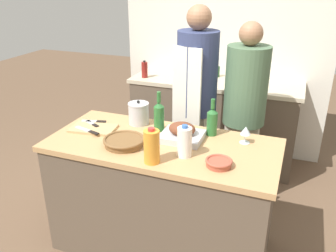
{
  "coord_description": "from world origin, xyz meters",
  "views": [
    {
      "loc": [
        0.83,
        -2.05,
        1.96
      ],
      "look_at": [
        0.0,
        0.11,
        0.96
      ],
      "focal_mm": 38.0,
      "sensor_mm": 36.0,
      "label": 1
    }
  ],
  "objects_px": {
    "wine_glass_left": "(246,131)",
    "condiment_bottle_short": "(145,70)",
    "roasting_pan": "(182,133)",
    "wicker_basket": "(124,141)",
    "mixing_bowl": "(219,163)",
    "person_cook_guest": "(244,110)",
    "milk_jug": "(184,142)",
    "knife_paring": "(95,121)",
    "condiment_bottle_tall": "(217,71)",
    "cutting_board": "(93,128)",
    "wine_bottle_green": "(159,115)",
    "knife_bread": "(93,124)",
    "stock_pot": "(139,113)",
    "juice_jug": "(152,146)",
    "wine_bottle_dark": "(212,121)",
    "person_cook_aproned": "(196,98)",
    "knife_chef": "(88,131)"
  },
  "relations": [
    {
      "from": "wicker_basket",
      "to": "knife_paring",
      "type": "distance_m",
      "value": 0.46
    },
    {
      "from": "condiment_bottle_tall",
      "to": "wine_bottle_green",
      "type": "bearing_deg",
      "value": -92.85
    },
    {
      "from": "roasting_pan",
      "to": "juice_jug",
      "type": "height_order",
      "value": "juice_jug"
    },
    {
      "from": "mixing_bowl",
      "to": "knife_chef",
      "type": "height_order",
      "value": "mixing_bowl"
    },
    {
      "from": "cutting_board",
      "to": "condiment_bottle_tall",
      "type": "height_order",
      "value": "condiment_bottle_tall"
    },
    {
      "from": "condiment_bottle_short",
      "to": "condiment_bottle_tall",
      "type": "bearing_deg",
      "value": 22.7
    },
    {
      "from": "stock_pot",
      "to": "knife_bread",
      "type": "bearing_deg",
      "value": -149.51
    },
    {
      "from": "wicker_basket",
      "to": "milk_jug",
      "type": "height_order",
      "value": "milk_jug"
    },
    {
      "from": "roasting_pan",
      "to": "wine_bottle_green",
      "type": "bearing_deg",
      "value": 156.26
    },
    {
      "from": "cutting_board",
      "to": "knife_paring",
      "type": "distance_m",
      "value": 0.11
    },
    {
      "from": "person_cook_guest",
      "to": "wine_bottle_dark",
      "type": "bearing_deg",
      "value": -106.72
    },
    {
      "from": "juice_jug",
      "to": "wicker_basket",
      "type": "bearing_deg",
      "value": 151.17
    },
    {
      "from": "roasting_pan",
      "to": "condiment_bottle_tall",
      "type": "distance_m",
      "value": 1.58
    },
    {
      "from": "milk_jug",
      "to": "condiment_bottle_tall",
      "type": "xyz_separation_m",
      "value": [
        -0.23,
        1.8,
        -0.01
      ]
    },
    {
      "from": "milk_jug",
      "to": "person_cook_aproned",
      "type": "bearing_deg",
      "value": 102.01
    },
    {
      "from": "wine_bottle_dark",
      "to": "person_cook_guest",
      "type": "height_order",
      "value": "person_cook_guest"
    },
    {
      "from": "cutting_board",
      "to": "person_cook_aproned",
      "type": "height_order",
      "value": "person_cook_aproned"
    },
    {
      "from": "knife_bread",
      "to": "person_cook_aproned",
      "type": "relative_size",
      "value": 0.09
    },
    {
      "from": "wine_bottle_green",
      "to": "wine_glass_left",
      "type": "bearing_deg",
      "value": 1.05
    },
    {
      "from": "wine_bottle_dark",
      "to": "person_cook_aproned",
      "type": "bearing_deg",
      "value": 118.16
    },
    {
      "from": "wicker_basket",
      "to": "knife_bread",
      "type": "xyz_separation_m",
      "value": [
        -0.37,
        0.2,
        -0.01
      ]
    },
    {
      "from": "wicker_basket",
      "to": "stock_pot",
      "type": "relative_size",
      "value": 1.49
    },
    {
      "from": "stock_pot",
      "to": "knife_bread",
      "type": "distance_m",
      "value": 0.36
    },
    {
      "from": "roasting_pan",
      "to": "wicker_basket",
      "type": "height_order",
      "value": "roasting_pan"
    },
    {
      "from": "cutting_board",
      "to": "milk_jug",
      "type": "bearing_deg",
      "value": -11.13
    },
    {
      "from": "cutting_board",
      "to": "condiment_bottle_tall",
      "type": "bearing_deg",
      "value": 71.93
    },
    {
      "from": "person_cook_guest",
      "to": "knife_bread",
      "type": "bearing_deg",
      "value": -146.93
    },
    {
      "from": "wine_bottle_green",
      "to": "condiment_bottle_tall",
      "type": "height_order",
      "value": "wine_bottle_green"
    },
    {
      "from": "cutting_board",
      "to": "person_cook_aproned",
      "type": "bearing_deg",
      "value": 51.48
    },
    {
      "from": "wine_glass_left",
      "to": "condiment_bottle_short",
      "type": "relative_size",
      "value": 0.66
    },
    {
      "from": "knife_bread",
      "to": "person_cook_aproned",
      "type": "height_order",
      "value": "person_cook_aproned"
    },
    {
      "from": "condiment_bottle_tall",
      "to": "person_cook_guest",
      "type": "xyz_separation_m",
      "value": [
        0.45,
        -0.87,
        -0.08
      ]
    },
    {
      "from": "knife_bread",
      "to": "person_cook_guest",
      "type": "height_order",
      "value": "person_cook_guest"
    },
    {
      "from": "wicker_basket",
      "to": "condiment_bottle_short",
      "type": "height_order",
      "value": "condiment_bottle_short"
    },
    {
      "from": "mixing_bowl",
      "to": "condiment_bottle_short",
      "type": "relative_size",
      "value": 0.9
    },
    {
      "from": "condiment_bottle_tall",
      "to": "condiment_bottle_short",
      "type": "height_order",
      "value": "condiment_bottle_short"
    },
    {
      "from": "stock_pot",
      "to": "person_cook_guest",
      "type": "height_order",
      "value": "person_cook_guest"
    },
    {
      "from": "roasting_pan",
      "to": "knife_paring",
      "type": "relative_size",
      "value": 1.52
    },
    {
      "from": "mixing_bowl",
      "to": "knife_chef",
      "type": "xyz_separation_m",
      "value": [
        -1.01,
        0.13,
        -0.0
      ]
    },
    {
      "from": "milk_jug",
      "to": "condiment_bottle_tall",
      "type": "height_order",
      "value": "milk_jug"
    },
    {
      "from": "mixing_bowl",
      "to": "person_cook_guest",
      "type": "height_order",
      "value": "person_cook_guest"
    },
    {
      "from": "roasting_pan",
      "to": "person_cook_aproned",
      "type": "relative_size",
      "value": 0.17
    },
    {
      "from": "roasting_pan",
      "to": "wine_bottle_dark",
      "type": "bearing_deg",
      "value": 42.01
    },
    {
      "from": "stock_pot",
      "to": "juice_jug",
      "type": "bearing_deg",
      "value": -57.46
    },
    {
      "from": "wine_bottle_green",
      "to": "condiment_bottle_short",
      "type": "distance_m",
      "value": 1.35
    },
    {
      "from": "wicker_basket",
      "to": "wine_glass_left",
      "type": "bearing_deg",
      "value": 23.55
    },
    {
      "from": "roasting_pan",
      "to": "wine_bottle_green",
      "type": "relative_size",
      "value": 0.99
    },
    {
      "from": "roasting_pan",
      "to": "knife_bread",
      "type": "relative_size",
      "value": 1.96
    },
    {
      "from": "wicker_basket",
      "to": "person_cook_guest",
      "type": "bearing_deg",
      "value": 55.07
    },
    {
      "from": "wicker_basket",
      "to": "stock_pot",
      "type": "height_order",
      "value": "stock_pot"
    }
  ]
}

